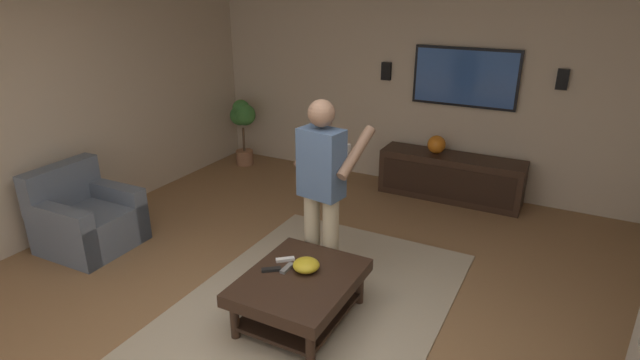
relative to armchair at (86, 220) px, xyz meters
name	(u,v)px	position (x,y,z in m)	size (l,w,h in m)	color
ground_plane	(287,357)	(-0.47, -2.62, -0.28)	(8.78, 8.78, 0.00)	olive
wall_back_tv	(442,83)	(3.24, -2.62, 1.06)	(0.10, 6.46, 2.68)	#C6B299
area_rug	(313,306)	(0.14, -2.49, -0.27)	(2.87, 2.03, 0.01)	tan
armchair	(86,220)	(0.00, 0.00, 0.00)	(0.82, 0.83, 0.82)	slate
coffee_table	(300,288)	(-0.06, -2.49, 0.02)	(1.00, 0.80, 0.40)	#332116
media_console	(450,177)	(2.90, -2.90, 0.00)	(0.45, 1.70, 0.55)	#332116
tv	(465,77)	(3.14, -2.90, 1.17)	(0.05, 1.23, 0.69)	black
person_standing	(323,183)	(0.55, -2.37, 0.65)	(0.59, 0.60, 1.64)	#C6B793
potted_plant_tall	(244,119)	(2.78, 0.07, 0.39)	(0.34, 0.41, 0.95)	#9E6B4C
bowl	(306,265)	(0.04, -2.49, 0.17)	(0.21, 0.21, 0.09)	gold
remote_white	(285,259)	(0.09, -2.27, 0.13)	(0.15, 0.04, 0.02)	white
remote_black	(271,269)	(-0.09, -2.26, 0.13)	(0.15, 0.04, 0.02)	black
remote_grey	(287,268)	(-0.02, -2.35, 0.13)	(0.15, 0.04, 0.02)	slate
vase_round	(437,144)	(2.91, -2.70, 0.38)	(0.22, 0.22, 0.22)	orange
wall_speaker_left	(562,79)	(3.16, -3.94, 1.23)	(0.06, 0.12, 0.22)	black
wall_speaker_right	(386,71)	(3.16, -1.92, 1.17)	(0.06, 0.12, 0.22)	black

